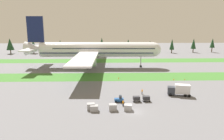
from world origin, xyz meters
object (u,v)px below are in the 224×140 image
cargo_dolly_second (146,98)px  taxiway_marker_1 (174,79)px  uld_container_0 (94,108)px  ground_crew_loader (142,91)px  taxiway_marker_0 (119,78)px  uld_container_1 (91,107)px  airliner (93,50)px  taxiway_marker_2 (185,79)px  catering_truck (179,90)px  uld_container_3 (128,107)px  uld_container_2 (113,107)px  ground_crew_marshaller (123,103)px  cargo_dolly_lead (136,98)px  baggage_tug (119,99)px

cargo_dolly_second → taxiway_marker_1: size_ratio=3.59×
taxiway_marker_1 → uld_container_0: bearing=-134.7°
ground_crew_loader → taxiway_marker_0: bearing=-135.8°
cargo_dolly_second → ground_crew_loader: bearing=-1.2°
ground_crew_loader → uld_container_1: (-15.54, -12.32, -0.09)m
airliner → taxiway_marker_2: 47.34m
uld_container_1 → taxiway_marker_1: size_ratio=3.16×
catering_truck → uld_container_3: (-17.25, -11.49, -1.16)m
taxiway_marker_2 → taxiway_marker_1: bearing=-179.3°
ground_crew_loader → taxiway_marker_2: size_ratio=3.04×
ground_crew_loader → taxiway_marker_2: ground_crew_loader is taller
airliner → uld_container_2: (8.15, -57.08, -8.39)m
cargo_dolly_second → ground_crew_marshaller: 7.94m
cargo_dolly_lead → uld_container_0: 13.65m
uld_container_0 → taxiway_marker_1: bearing=45.3°
taxiway_marker_0 → taxiway_marker_2: 26.55m
cargo_dolly_second → taxiway_marker_0: (-6.55, 26.42, -0.58)m
cargo_dolly_second → uld_container_0: size_ratio=1.13×
taxiway_marker_1 → taxiway_marker_0: bearing=173.1°
airliner → uld_container_3: airliner is taller
taxiway_marker_0 → taxiway_marker_2: bearing=-5.6°
cargo_dolly_lead → uld_container_2: uld_container_2 is taller
cargo_dolly_lead → airliner: bearing=14.0°
ground_crew_marshaller → taxiway_marker_2: ground_crew_marshaller is taller
ground_crew_loader → catering_truck: bearing=108.7°
baggage_tug → uld_container_0: baggage_tug is taller
baggage_tug → uld_container_0: bearing=130.5°
uld_container_0 → taxiway_marker_2: 46.28m
airliner → taxiway_marker_2: airliner is taller
uld_container_0 → taxiway_marker_0: (8.23, 33.27, -0.42)m
ground_crew_marshaller → taxiway_marker_1: size_ratio=2.75×
baggage_tug → ground_crew_loader: 10.32m
taxiway_marker_0 → ground_crew_marshaller: bearing=-90.9°
baggage_tug → cargo_dolly_second: size_ratio=1.17×
uld_container_0 → uld_container_1: 1.36m
cargo_dolly_lead → uld_container_1: size_ratio=1.13×
ground_crew_marshaller → uld_container_0: ground_crew_marshaller is taller
ground_crew_loader → airliner: bearing=-131.3°
uld_container_3 → taxiway_marker_2: bearing=49.6°
airliner → uld_container_1: size_ratio=42.37×
uld_container_0 → taxiway_marker_2: uld_container_0 is taller
catering_truck → ground_crew_marshaller: (-18.30, -8.53, -1.01)m
cargo_dolly_second → uld_container_2: (-9.98, -6.49, -0.08)m
uld_container_0 → uld_container_1: uld_container_1 is taller
ground_crew_marshaller → taxiway_marker_2: (26.92, 27.47, -0.66)m
ground_crew_marshaller → uld_container_1: (-8.67, -2.22, -0.09)m
uld_container_1 → ground_crew_loader: bearing=38.4°
airliner → uld_container_3: bearing=13.7°
baggage_tug → uld_container_2: baggage_tug is taller
uld_container_2 → taxiway_marker_1: size_ratio=3.16×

